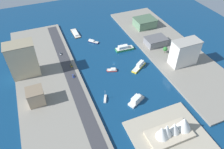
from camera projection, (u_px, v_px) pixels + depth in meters
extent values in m
plane|color=navy|center=(114.00, 63.00, 261.43)|extent=(440.00, 440.00, 0.00)
cube|color=gray|center=(168.00, 48.00, 283.26)|extent=(70.00, 240.00, 2.66)
cube|color=gray|center=(49.00, 79.00, 237.83)|extent=(70.00, 240.00, 2.66)
cube|color=#A89E89|center=(169.00, 136.00, 183.33)|extent=(64.45, 55.51, 2.00)
cube|color=#38383D|center=(70.00, 72.00, 243.83)|extent=(12.71, 228.00, 0.15)
cube|color=brown|center=(75.00, 33.00, 312.97)|extent=(8.93, 27.55, 1.25)
cone|color=brown|center=(73.00, 29.00, 322.54)|extent=(1.15, 1.15, 1.12)
cube|color=white|center=(76.00, 33.00, 310.34)|extent=(6.05, 14.82, 2.16)
cube|color=beige|center=(75.00, 33.00, 312.52)|extent=(8.58, 26.45, 0.10)
cube|color=white|center=(105.00, 99.00, 215.93)|extent=(6.70, 10.68, 1.29)
cone|color=white|center=(106.00, 95.00, 220.16)|extent=(1.54, 1.54, 1.16)
cube|color=white|center=(105.00, 99.00, 214.35)|extent=(4.28, 6.06, 0.81)
cube|color=beige|center=(105.00, 98.00, 215.47)|extent=(6.44, 10.26, 0.10)
cylinder|color=silver|center=(105.00, 94.00, 212.06)|extent=(0.24, 0.24, 11.57)
cube|color=#2D8C4C|center=(125.00, 49.00, 281.51)|extent=(24.69, 9.53, 2.87)
cone|color=#2D8C4C|center=(133.00, 47.00, 284.62)|extent=(2.74, 2.74, 2.59)
cube|color=white|center=(123.00, 47.00, 278.63)|extent=(13.09, 6.36, 4.15)
cube|color=beige|center=(125.00, 48.00, 280.52)|extent=(23.70, 9.15, 0.10)
cube|color=silver|center=(136.00, 101.00, 213.18)|extent=(19.86, 14.72, 2.29)
cone|color=silver|center=(142.00, 95.00, 218.79)|extent=(2.77, 2.77, 2.06)
cube|color=white|center=(136.00, 99.00, 210.17)|extent=(10.92, 9.41, 5.18)
cube|color=beige|center=(136.00, 100.00, 212.39)|extent=(19.06, 14.13, 0.10)
cube|color=yellow|center=(139.00, 67.00, 253.42)|extent=(23.41, 18.20, 2.05)
cone|color=yellow|center=(133.00, 73.00, 245.73)|extent=(2.55, 2.55, 1.84)
cube|color=white|center=(140.00, 64.00, 252.99)|extent=(11.95, 9.82, 4.66)
cube|color=beige|center=(139.00, 67.00, 252.71)|extent=(22.47, 17.47, 0.10)
cube|color=#1E284C|center=(93.00, 42.00, 295.58)|extent=(14.07, 14.80, 1.49)
cone|color=#1E284C|center=(99.00, 43.00, 292.94)|extent=(1.89, 1.89, 1.34)
cube|color=white|center=(91.00, 40.00, 295.40)|extent=(7.76, 8.07, 1.77)
cube|color=beige|center=(93.00, 41.00, 295.05)|extent=(13.51, 14.20, 0.10)
cube|color=red|center=(112.00, 70.00, 249.62)|extent=(12.33, 8.18, 1.51)
cone|color=red|center=(107.00, 70.00, 249.32)|extent=(1.72, 1.72, 1.36)
cube|color=white|center=(113.00, 69.00, 248.64)|extent=(6.50, 5.56, 1.66)
cube|color=beige|center=(112.00, 70.00, 249.08)|extent=(11.84, 7.85, 0.10)
cube|color=slate|center=(145.00, 23.00, 320.81)|extent=(29.69, 24.34, 12.12)
cube|color=#47624A|center=(145.00, 19.00, 316.52)|extent=(30.88, 25.31, 0.80)
cube|color=#C6B793|center=(23.00, 60.00, 229.05)|extent=(29.44, 18.03, 39.55)
cube|color=gray|center=(17.00, 44.00, 215.66)|extent=(30.61, 18.75, 0.80)
cube|color=gray|center=(156.00, 41.00, 284.33)|extent=(27.19, 19.24, 9.34)
cube|color=#59595C|center=(156.00, 38.00, 280.97)|extent=(28.28, 20.01, 0.80)
cube|color=silver|center=(184.00, 53.00, 246.84)|extent=(31.22, 16.23, 30.29)
cube|color=#9D9992|center=(187.00, 42.00, 236.53)|extent=(32.47, 16.88, 0.80)
cube|color=tan|center=(36.00, 97.00, 204.80)|extent=(15.27, 15.31, 15.88)
cube|color=#7C6B55|center=(34.00, 91.00, 199.27)|extent=(15.88, 15.92, 0.80)
cylinder|color=black|center=(72.00, 76.00, 238.98)|extent=(0.27, 0.65, 0.64)
cylinder|color=black|center=(74.00, 75.00, 239.40)|extent=(0.27, 0.65, 0.64)
cylinder|color=black|center=(73.00, 77.00, 236.59)|extent=(0.27, 0.65, 0.64)
cylinder|color=black|center=(74.00, 77.00, 237.00)|extent=(0.27, 0.65, 0.64)
cube|color=blue|center=(73.00, 76.00, 237.79)|extent=(1.90, 4.94, 0.82)
cube|color=#262D38|center=(73.00, 76.00, 237.13)|extent=(1.63, 2.78, 0.63)
cylinder|color=black|center=(71.00, 65.00, 253.32)|extent=(0.28, 0.65, 0.64)
cylinder|color=black|center=(72.00, 65.00, 253.73)|extent=(0.28, 0.65, 0.64)
cylinder|color=black|center=(71.00, 67.00, 250.93)|extent=(0.28, 0.65, 0.64)
cylinder|color=black|center=(72.00, 66.00, 251.34)|extent=(0.28, 0.65, 0.64)
cube|color=yellow|center=(71.00, 65.00, 252.12)|extent=(1.99, 4.93, 0.82)
cube|color=#262D38|center=(71.00, 65.00, 251.48)|extent=(1.69, 2.78, 0.60)
cylinder|color=black|center=(61.00, 55.00, 268.79)|extent=(0.26, 0.64, 0.64)
cylinder|color=black|center=(60.00, 55.00, 268.33)|extent=(0.26, 0.64, 0.64)
cylinder|color=black|center=(61.00, 53.00, 271.12)|extent=(0.26, 0.64, 0.64)
cylinder|color=black|center=(60.00, 54.00, 270.65)|extent=(0.26, 0.64, 0.64)
cube|color=white|center=(61.00, 54.00, 269.55)|extent=(1.98, 4.80, 0.72)
cube|color=#262D38|center=(60.00, 53.00, 269.26)|extent=(1.72, 2.70, 0.65)
cylinder|color=black|center=(73.00, 62.00, 253.33)|extent=(0.18, 0.18, 5.50)
cube|color=black|center=(72.00, 60.00, 251.18)|extent=(0.36, 0.36, 1.00)
sphere|color=red|center=(72.00, 60.00, 250.94)|extent=(0.24, 0.24, 0.24)
sphere|color=yellow|center=(72.00, 60.00, 251.18)|extent=(0.24, 0.24, 0.24)
sphere|color=green|center=(72.00, 60.00, 251.41)|extent=(0.24, 0.24, 0.24)
cube|color=#BCAD93|center=(169.00, 134.00, 181.67)|extent=(39.97, 20.60, 3.00)
cone|color=white|center=(184.00, 123.00, 179.28)|extent=(14.37, 12.37, 16.76)
cone|color=white|center=(174.00, 128.00, 177.27)|extent=(10.93, 9.15, 14.28)
cone|color=white|center=(167.00, 130.00, 174.43)|extent=(10.93, 9.14, 16.03)
cone|color=white|center=(162.00, 132.00, 173.47)|extent=(12.98, 11.13, 15.39)
cylinder|color=brown|center=(165.00, 52.00, 271.56)|extent=(0.50, 0.50, 3.58)
sphere|color=#2D7233|center=(165.00, 49.00, 268.81)|extent=(5.90, 5.90, 5.90)
cylinder|color=brown|center=(173.00, 54.00, 267.84)|extent=(0.50, 0.50, 2.55)
sphere|color=#2D7233|center=(174.00, 52.00, 265.51)|extent=(5.59, 5.59, 5.59)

